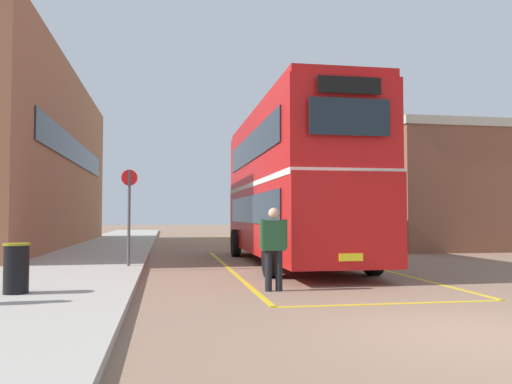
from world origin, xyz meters
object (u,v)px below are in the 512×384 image
at_px(single_deck_bus, 263,214).
at_px(litter_bin, 16,268).
at_px(pedestrian_boarding, 274,243).
at_px(bus_stop_sign, 129,208).
at_px(double_decker_bus, 291,183).

relative_size(single_deck_bus, litter_bin, 10.83).
bearing_deg(litter_bin, single_deck_bus, 69.72).
height_order(pedestrian_boarding, bus_stop_sign, bus_stop_sign).
height_order(single_deck_bus, bus_stop_sign, single_deck_bus).
bearing_deg(bus_stop_sign, pedestrian_boarding, -54.48).
bearing_deg(pedestrian_boarding, bus_stop_sign, 125.52).
bearing_deg(litter_bin, double_decker_bus, 42.92).
height_order(double_decker_bus, litter_bin, double_decker_bus).
relative_size(double_decker_bus, pedestrian_boarding, 6.44).
distance_m(pedestrian_boarding, litter_bin, 4.74).
xyz_separation_m(pedestrian_boarding, litter_bin, (-4.71, -0.44, -0.37)).
xyz_separation_m(litter_bin, bus_stop_sign, (1.60, 4.81, 1.14)).
bearing_deg(double_decker_bus, bus_stop_sign, -166.24).
xyz_separation_m(double_decker_bus, pedestrian_boarding, (-1.74, -5.55, -1.56)).
height_order(single_deck_bus, pedestrian_boarding, single_deck_bus).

